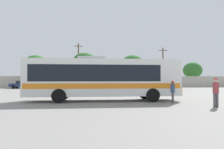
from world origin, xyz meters
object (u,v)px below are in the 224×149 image
at_px(attendant_by_bus_door, 173,91).
at_px(roadside_tree_left, 36,66).
at_px(parked_car_second_silver, 53,84).
at_px(coach_bus_white_orange, 101,77).
at_px(roadside_tree_midleft, 85,63).
at_px(parked_car_leftmost_dark_blue, 23,84).
at_px(roadside_tree_right, 193,70).
at_px(parked_car_third_maroon, 94,84).
at_px(utility_pole_near, 163,66).
at_px(passenger_waiting_on_apron, 216,91).
at_px(parked_car_rightmost_silver, 128,84).
at_px(roadside_tree_midright, 133,66).
at_px(utility_pole_far, 78,64).

xyz_separation_m(attendant_by_bus_door, roadside_tree_left, (-18.29, 31.67, 3.68)).
distance_m(parked_car_second_silver, roadside_tree_left, 9.75).
height_order(coach_bus_white_orange, roadside_tree_left, roadside_tree_left).
bearing_deg(coach_bus_white_orange, roadside_tree_midleft, 95.23).
height_order(coach_bus_white_orange, parked_car_leftmost_dark_blue, coach_bus_white_orange).
bearing_deg(roadside_tree_right, parked_car_leftmost_dark_blue, -166.13).
height_order(parked_car_third_maroon, utility_pole_near, utility_pole_near).
xyz_separation_m(passenger_waiting_on_apron, roadside_tree_left, (-20.18, 33.94, 3.57)).
xyz_separation_m(coach_bus_white_orange, utility_pole_near, (14.47, 28.08, 2.60)).
xyz_separation_m(attendant_by_bus_door, utility_pole_near, (9.38, 30.10, 3.57)).
xyz_separation_m(parked_car_rightmost_silver, roadside_tree_midright, (1.97, 6.22, 3.88)).
relative_size(attendant_by_bus_door, roadside_tree_right, 0.28).
distance_m(coach_bus_white_orange, roadside_tree_left, 32.57).
bearing_deg(utility_pole_far, parked_car_rightmost_silver, -34.29).
bearing_deg(roadside_tree_midright, coach_bus_white_orange, -105.32).
bearing_deg(utility_pole_far, parked_car_third_maroon, -64.17).
distance_m(passenger_waiting_on_apron, parked_car_second_silver, 30.55).
xyz_separation_m(passenger_waiting_on_apron, parked_car_second_silver, (-15.06, 26.58, -0.27)).
relative_size(parked_car_leftmost_dark_blue, parked_car_second_silver, 0.98).
distance_m(passenger_waiting_on_apron, roadside_tree_left, 39.65).
xyz_separation_m(attendant_by_bus_door, parked_car_third_maroon, (-5.72, 23.86, -0.13)).
height_order(passenger_waiting_on_apron, roadside_tree_right, roadside_tree_right).
bearing_deg(roadside_tree_midright, utility_pole_near, -2.23).
xyz_separation_m(coach_bus_white_orange, roadside_tree_midleft, (-2.67, 29.19, 3.23)).
xyz_separation_m(parked_car_leftmost_dark_blue, utility_pole_far, (9.40, 6.26, 4.13)).
distance_m(parked_car_second_silver, parked_car_rightmost_silver, 13.88).
height_order(utility_pole_near, roadside_tree_right, utility_pole_near).
relative_size(passenger_waiting_on_apron, roadside_tree_midright, 0.26).
height_order(utility_pole_near, roadside_tree_midleft, utility_pole_near).
bearing_deg(utility_pole_far, roadside_tree_midleft, 16.22).
bearing_deg(parked_car_second_silver, parked_car_third_maroon, -3.43).
relative_size(utility_pole_near, roadside_tree_midright, 1.24).
height_order(coach_bus_white_orange, passenger_waiting_on_apron, coach_bus_white_orange).
height_order(passenger_waiting_on_apron, parked_car_leftmost_dark_blue, passenger_waiting_on_apron).
distance_m(passenger_waiting_on_apron, parked_car_rightmost_silver, 26.44).
height_order(utility_pole_near, utility_pole_far, utility_pole_far).
xyz_separation_m(passenger_waiting_on_apron, roadside_tree_midright, (0.79, 32.64, 3.62)).
relative_size(parked_car_second_silver, utility_pole_near, 0.53).
relative_size(coach_bus_white_orange, parked_car_second_silver, 2.66).
distance_m(parked_car_rightmost_silver, utility_pole_near, 11.16).
distance_m(roadside_tree_midleft, roadside_tree_midright, 10.48).
distance_m(coach_bus_white_orange, attendant_by_bus_door, 5.56).
height_order(parked_car_leftmost_dark_blue, roadside_tree_right, roadside_tree_right).
xyz_separation_m(parked_car_leftmost_dark_blue, roadside_tree_right, (36.26, 8.96, 3.04)).
height_order(parked_car_rightmost_silver, utility_pole_near, utility_pole_near).
bearing_deg(utility_pole_far, roadside_tree_left, 174.75).
relative_size(utility_pole_far, roadside_tree_midleft, 1.26).
xyz_separation_m(utility_pole_far, roadside_tree_left, (-9.21, 0.85, -0.29)).
xyz_separation_m(utility_pole_far, roadside_tree_midleft, (1.33, 0.39, 0.23)).
bearing_deg(parked_car_rightmost_silver, coach_bus_white_orange, -104.67).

